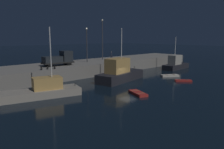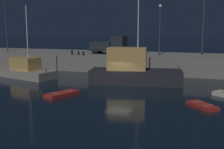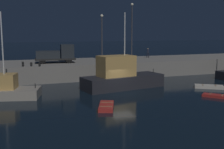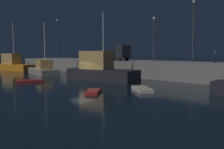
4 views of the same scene
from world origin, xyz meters
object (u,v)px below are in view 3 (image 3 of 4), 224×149
object	(u,v)px
lamp_post_east	(102,33)
fishing_trawler_red	(121,77)
bollard_central	(31,64)
rowboat_white_mid	(106,106)
utility_truck	(57,54)
dockworker	(148,52)
bollard_west	(23,64)
lamp_post_central	(132,27)
dinghy_red_small	(209,87)
bollard_east	(40,64)
dinghy_orange_near	(216,96)

from	to	relation	value
lamp_post_east	fishing_trawler_red	bearing A→B (deg)	-95.60
bollard_central	rowboat_white_mid	bearing A→B (deg)	-69.92
fishing_trawler_red	utility_truck	world-z (taller)	fishing_trawler_red
fishing_trawler_red	rowboat_white_mid	world-z (taller)	fishing_trawler_red
dockworker	bollard_west	world-z (taller)	dockworker
utility_truck	dockworker	bearing A→B (deg)	11.22
lamp_post_central	fishing_trawler_red	bearing A→B (deg)	-118.95
dinghy_red_small	bollard_east	size ratio (longest dim) A/B	6.39
fishing_trawler_red	bollard_central	bearing A→B (deg)	145.68
dinghy_orange_near	bollard_east	xyz separation A→B (m)	(-16.38, 13.94, 2.43)
fishing_trawler_red	dockworker	distance (m)	16.26
fishing_trawler_red	bollard_east	distance (m)	10.83
rowboat_white_mid	utility_truck	world-z (taller)	utility_truck
rowboat_white_mid	utility_truck	xyz separation A→B (m)	(-1.51, 17.36, 3.39)
utility_truck	bollard_east	world-z (taller)	utility_truck
dinghy_red_small	bollard_central	size ratio (longest dim) A/B	6.87
rowboat_white_mid	dinghy_red_small	distance (m)	15.11
fishing_trawler_red	dockworker	bearing A→B (deg)	51.75
fishing_trawler_red	utility_truck	bearing A→B (deg)	122.23
lamp_post_central	bollard_central	xyz separation A→B (m)	(-16.59, -5.57, -4.95)
dinghy_orange_near	rowboat_white_mid	bearing A→B (deg)	-179.49
utility_truck	bollard_west	distance (m)	5.66
rowboat_white_mid	lamp_post_central	xyz separation A→B (m)	(11.28, 20.11, 7.34)
lamp_post_east	lamp_post_central	xyz separation A→B (m)	(5.76, 1.76, 1.04)
dinghy_orange_near	rowboat_white_mid	size ratio (longest dim) A/B	0.81
lamp_post_central	bollard_central	bearing A→B (deg)	-161.44
fishing_trawler_red	bollard_central	distance (m)	11.93
utility_truck	bollard_central	bearing A→B (deg)	-143.42
lamp_post_central	bollard_west	distance (m)	19.10
lamp_post_central	bollard_west	xyz separation A→B (m)	(-17.62, -5.54, -4.89)
dockworker	dinghy_orange_near	bearing A→B (deg)	-96.79
dinghy_red_small	bollard_central	xyz separation A→B (m)	(-19.80, 10.24, 2.37)
fishing_trawler_red	lamp_post_east	bearing A→B (deg)	84.40
bollard_east	rowboat_white_mid	bearing A→B (deg)	-72.93
bollard_west	bollard_east	world-z (taller)	bollard_west
fishing_trawler_red	lamp_post_east	distance (m)	11.69
bollard_central	fishing_trawler_red	bearing A→B (deg)	-34.32
bollard_west	dinghy_orange_near	bearing A→B (deg)	-38.15
dinghy_red_small	bollard_east	bearing A→B (deg)	152.58
lamp_post_east	utility_truck	bearing A→B (deg)	-172.03
dinghy_red_small	rowboat_white_mid	bearing A→B (deg)	-163.51
fishing_trawler_red	lamp_post_central	xyz separation A→B (m)	(6.79, 12.27, 6.09)
lamp_post_central	utility_truck	size ratio (longest dim) A/B	1.55
dinghy_red_small	bollard_west	size ratio (longest dim) A/B	5.69
utility_truck	bollard_east	size ratio (longest dim) A/B	10.64
lamp_post_east	utility_truck	size ratio (longest dim) A/B	1.21
dockworker	bollard_east	xyz separation A→B (m)	(-18.81, -6.49, -0.64)
bollard_central	dinghy_red_small	bearing A→B (deg)	-27.36
dinghy_orange_near	bollard_east	size ratio (longest dim) A/B	5.09
dinghy_red_small	bollard_west	distance (m)	23.35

